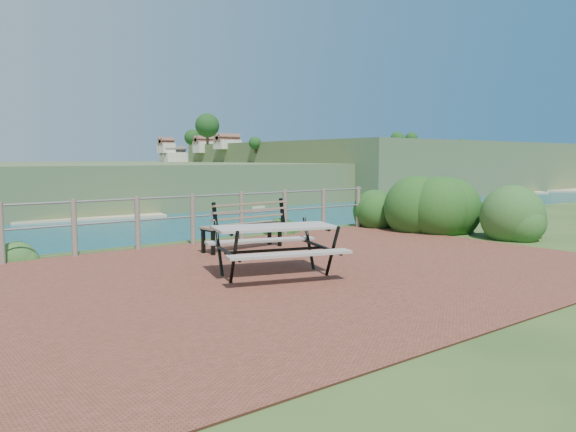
# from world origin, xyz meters

# --- Properties ---
(ground) EXTENTS (10.00, 7.00, 0.12)m
(ground) POSITION_xyz_m (0.00, 0.00, 0.00)
(ground) COLOR brown
(ground) RESTS_ON ground
(safety_railing) EXTENTS (9.40, 0.10, 1.00)m
(safety_railing) POSITION_xyz_m (0.00, 3.35, 0.57)
(safety_railing) COLOR #6B5B4C
(safety_railing) RESTS_ON ground
(distant_bay) EXTENTS (290.00, 232.36, 24.00)m
(distant_bay) POSITION_xyz_m (173.07, 202.61, -1.52)
(distant_bay) COLOR #40552A
(distant_bay) RESTS_ON ground
(picnic_table) EXTENTS (1.86, 1.44, 0.73)m
(picnic_table) POSITION_xyz_m (-0.52, -0.07, 0.47)
(picnic_table) COLOR gray
(picnic_table) RESTS_ON ground
(park_bench) EXTENTS (1.69, 0.52, 0.94)m
(park_bench) POSITION_xyz_m (0.41, 2.18, 0.62)
(park_bench) COLOR brown
(park_bench) RESTS_ON ground
(shrub_right_front) EXTENTS (1.58, 1.58, 2.24)m
(shrub_right_front) POSITION_xyz_m (5.19, 1.84, 0.00)
(shrub_right_front) COLOR #1D4415
(shrub_right_front) RESTS_ON ground
(shrub_right_back) EXTENTS (1.39, 1.39, 1.98)m
(shrub_right_back) POSITION_xyz_m (5.90, -0.11, 0.00)
(shrub_right_back) COLOR #1F5423
(shrub_right_back) RESTS_ON ground
(shrub_right_edge) EXTENTS (1.08, 1.08, 1.54)m
(shrub_right_edge) POSITION_xyz_m (4.86, 3.26, 0.00)
(shrub_right_edge) COLOR #1D4415
(shrub_right_edge) RESTS_ON ground
(shrub_lip_west) EXTENTS (0.88, 0.88, 0.67)m
(shrub_lip_west) POSITION_xyz_m (-3.09, 3.67, 0.00)
(shrub_lip_west) COLOR #1F5423
(shrub_lip_west) RESTS_ON ground
(shrub_lip_east) EXTENTS (0.76, 0.76, 0.49)m
(shrub_lip_east) POSITION_xyz_m (2.55, 3.76, 0.00)
(shrub_lip_east) COLOR #1D4415
(shrub_lip_east) RESTS_ON ground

